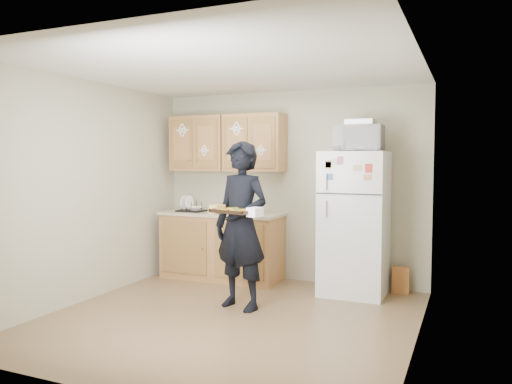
% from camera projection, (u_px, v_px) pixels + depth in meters
% --- Properties ---
extents(floor, '(3.60, 3.60, 0.00)m').
position_uv_depth(floor, '(230.00, 318.00, 5.04)').
color(floor, brown).
rests_on(floor, ground).
extents(ceiling, '(3.60, 3.60, 0.00)m').
position_uv_depth(ceiling, '(229.00, 68.00, 4.88)').
color(ceiling, silver).
rests_on(ceiling, wall_back).
extents(wall_back, '(3.60, 0.04, 2.50)m').
position_uv_depth(wall_back, '(290.00, 186.00, 6.61)').
color(wall_back, '#AAA58A').
rests_on(wall_back, floor).
extents(wall_front, '(3.60, 0.04, 2.50)m').
position_uv_depth(wall_front, '(109.00, 213.00, 3.31)').
color(wall_front, '#AAA58A').
rests_on(wall_front, floor).
extents(wall_left, '(0.04, 3.60, 2.50)m').
position_uv_depth(wall_left, '(88.00, 191.00, 5.68)').
color(wall_left, '#AAA58A').
rests_on(wall_left, floor).
extents(wall_right, '(0.04, 3.60, 2.50)m').
position_uv_depth(wall_right, '(418.00, 201.00, 4.25)').
color(wall_right, '#AAA58A').
rests_on(wall_right, floor).
extents(refrigerator, '(0.75, 0.70, 1.70)m').
position_uv_depth(refrigerator, '(354.00, 223.00, 5.92)').
color(refrigerator, silver).
rests_on(refrigerator, floor).
extents(base_cabinet, '(1.60, 0.60, 0.86)m').
position_uv_depth(base_cabinet, '(222.00, 247.00, 6.71)').
color(base_cabinet, '#996434').
rests_on(base_cabinet, floor).
extents(countertop, '(1.64, 0.64, 0.04)m').
position_uv_depth(countertop, '(222.00, 214.00, 6.68)').
color(countertop, '#B3A889').
rests_on(countertop, base_cabinet).
extents(upper_cab_left, '(0.80, 0.33, 0.75)m').
position_uv_depth(upper_cab_left, '(200.00, 144.00, 6.90)').
color(upper_cab_left, '#996434').
rests_on(upper_cab_left, wall_back).
extents(upper_cab_right, '(0.80, 0.33, 0.75)m').
position_uv_depth(upper_cab_right, '(254.00, 143.00, 6.58)').
color(upper_cab_right, '#996434').
rests_on(upper_cab_right, wall_back).
extents(cereal_box, '(0.20, 0.07, 0.32)m').
position_uv_depth(cereal_box, '(401.00, 280.00, 5.98)').
color(cereal_box, '#C99247').
rests_on(cereal_box, floor).
extents(person, '(0.74, 0.58, 1.80)m').
position_uv_depth(person, '(241.00, 225.00, 5.34)').
color(person, black).
rests_on(person, floor).
extents(baking_tray, '(0.50, 0.42, 0.04)m').
position_uv_depth(baking_tray, '(235.00, 212.00, 5.03)').
color(baking_tray, black).
rests_on(baking_tray, person).
extents(pizza_front_left, '(0.15, 0.15, 0.02)m').
position_uv_depth(pizza_front_left, '(223.00, 210.00, 5.04)').
color(pizza_front_left, gold).
rests_on(pizza_front_left, baking_tray).
extents(pizza_front_right, '(0.15, 0.15, 0.02)m').
position_uv_depth(pizza_front_right, '(239.00, 211.00, 4.91)').
color(pizza_front_right, gold).
rests_on(pizza_front_right, baking_tray).
extents(pizza_back_left, '(0.15, 0.15, 0.02)m').
position_uv_depth(pizza_back_left, '(232.00, 209.00, 5.15)').
color(pizza_back_left, gold).
rests_on(pizza_back_left, baking_tray).
extents(pizza_back_right, '(0.15, 0.15, 0.02)m').
position_uv_depth(pizza_back_right, '(248.00, 210.00, 5.03)').
color(pizza_back_right, gold).
rests_on(pizza_back_right, baking_tray).
extents(pizza_center, '(0.15, 0.15, 0.02)m').
position_uv_depth(pizza_center, '(235.00, 210.00, 5.03)').
color(pizza_center, gold).
rests_on(pizza_center, baking_tray).
extents(microwave, '(0.55, 0.38, 0.30)m').
position_uv_depth(microwave, '(359.00, 138.00, 5.79)').
color(microwave, silver).
rests_on(microwave, refrigerator).
extents(foil_pan, '(0.33, 0.24, 0.07)m').
position_uv_depth(foil_pan, '(360.00, 122.00, 5.81)').
color(foil_pan, silver).
rests_on(foil_pan, microwave).
extents(dish_rack, '(0.36, 0.27, 0.14)m').
position_uv_depth(dish_rack, '(191.00, 206.00, 6.78)').
color(dish_rack, black).
rests_on(dish_rack, countertop).
extents(bowl, '(0.26, 0.26, 0.05)m').
position_uv_depth(bowl, '(195.00, 208.00, 6.76)').
color(bowl, white).
rests_on(bowl, dish_rack).
extents(soap_bottle, '(0.11, 0.11, 0.19)m').
position_uv_depth(soap_bottle, '(258.00, 207.00, 6.35)').
color(soap_bottle, silver).
rests_on(soap_bottle, countertop).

